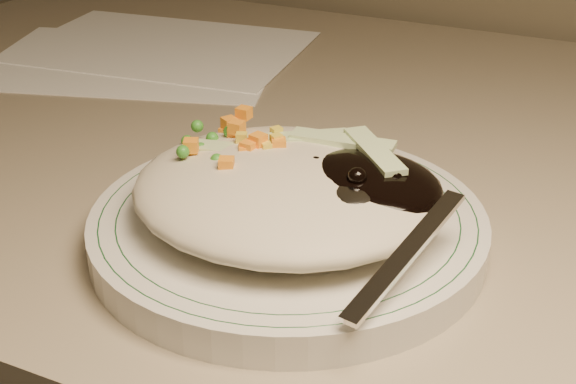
% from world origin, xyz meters
% --- Properties ---
extents(desk, '(1.40, 0.70, 0.74)m').
position_xyz_m(desk, '(0.00, 1.38, 0.54)').
color(desk, gray).
rests_on(desk, ground).
extents(plate, '(0.25, 0.25, 0.02)m').
position_xyz_m(plate, '(-0.10, 1.20, 0.75)').
color(plate, silver).
rests_on(plate, desk).
extents(plate_rim, '(0.24, 0.24, 0.00)m').
position_xyz_m(plate_rim, '(-0.10, 1.20, 0.76)').
color(plate_rim, '#144723').
rests_on(plate_rim, plate).
extents(meal, '(0.20, 0.19, 0.05)m').
position_xyz_m(meal, '(-0.10, 1.20, 0.78)').
color(meal, '#BCB398').
rests_on(meal, plate).
extents(papers, '(0.35, 0.32, 0.00)m').
position_xyz_m(papers, '(-0.40, 1.49, 0.74)').
color(papers, white).
rests_on(papers, desk).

